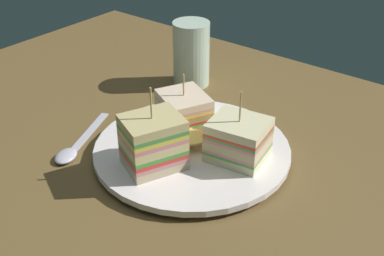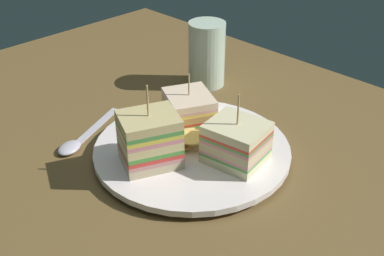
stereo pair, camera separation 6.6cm
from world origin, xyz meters
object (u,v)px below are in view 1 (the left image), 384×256
object	(u,v)px
sandwich_wedge_2	(238,139)
spoon	(72,150)
plate	(192,150)
sandwich_wedge_1	(153,142)
sandwich_wedge_0	(184,109)
drinking_glass	(191,58)
chip_pile	(185,137)

from	to	relation	value
sandwich_wedge_2	spoon	distance (cm)	23.66
plate	sandwich_wedge_2	xyz separation A→B (cm)	(6.29, 1.80, 3.38)
sandwich_wedge_1	sandwich_wedge_2	size ratio (longest dim) A/B	1.16
sandwich_wedge_0	spoon	xyz separation A→B (cm)	(-9.05, -14.12, -3.49)
sandwich_wedge_1	drinking_glass	bearing A→B (deg)	52.45
sandwich_wedge_2	drinking_glass	bearing A→B (deg)	-47.45
chip_pile	spoon	distance (cm)	16.16
sandwich_wedge_1	plate	bearing A→B (deg)	13.68
plate	drinking_glass	size ratio (longest dim) A/B	2.39
spoon	sandwich_wedge_2	bearing A→B (deg)	96.90
sandwich_wedge_0	chip_pile	distance (cm)	5.82
sandwich_wedge_0	sandwich_wedge_1	bearing A→B (deg)	-44.31
sandwich_wedge_1	chip_pile	xyz separation A→B (cm)	(-0.07, 6.42, -2.50)
sandwich_wedge_1	chip_pile	distance (cm)	6.89
plate	sandwich_wedge_0	distance (cm)	7.17
chip_pile	drinking_glass	size ratio (longest dim) A/B	0.65
plate	spoon	world-z (taller)	plate
sandwich_wedge_2	chip_pile	bearing A→B (deg)	4.27
sandwich_wedge_2	drinking_glass	world-z (taller)	same
plate	sandwich_wedge_1	size ratio (longest dim) A/B	2.41
sandwich_wedge_0	spoon	size ratio (longest dim) A/B	0.64
plate	chip_pile	distance (cm)	2.08
chip_pile	sandwich_wedge_1	bearing A→B (deg)	-89.35
chip_pile	plate	bearing A→B (deg)	1.24
sandwich_wedge_0	spoon	world-z (taller)	sandwich_wedge_0
chip_pile	spoon	world-z (taller)	chip_pile
sandwich_wedge_1	spoon	distance (cm)	14.01
spoon	chip_pile	bearing A→B (deg)	104.69
sandwich_wedge_2	spoon	bearing A→B (deg)	20.49
sandwich_wedge_2	drinking_glass	distance (cm)	26.28
sandwich_wedge_0	spoon	distance (cm)	17.13
chip_pile	sandwich_wedge_0	bearing A→B (deg)	129.91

